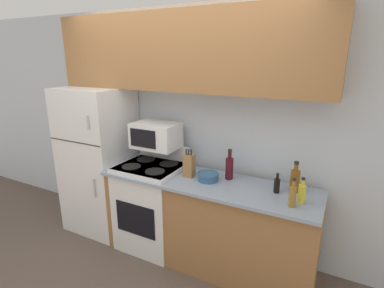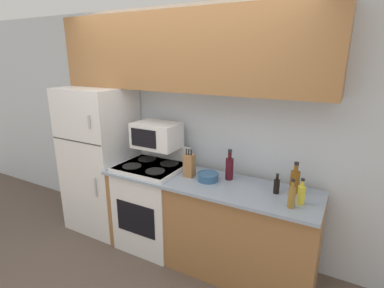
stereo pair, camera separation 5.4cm
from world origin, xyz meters
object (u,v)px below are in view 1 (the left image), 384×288
knife_block (189,165)px  bottle_cooking_spray (302,193)px  stove (152,204)px  microwave (156,135)px  refrigerator (99,160)px  bottle_soy_sauce (277,185)px  bottle_whiskey (295,180)px  bottle_wine_red (229,167)px  bottle_vinegar (293,196)px  bowl (208,176)px

knife_block → bottle_cooking_spray: size_ratio=1.30×
stove → bottle_cooking_spray: 1.61m
microwave → bottle_cooking_spray: size_ratio=2.20×
refrigerator → bottle_soy_sauce: refrigerator is taller
stove → bottle_whiskey: bearing=5.5°
refrigerator → bottle_cooking_spray: (2.31, -0.10, 0.13)m
bottle_whiskey → bottle_wine_red: bearing=179.8°
bottle_soy_sauce → bottle_vinegar: bearing=-50.6°
bottle_cooking_spray → bottle_vinegar: size_ratio=0.92×
bottle_soy_sauce → bowl: bearing=-176.6°
stove → bottle_wine_red: bearing=9.7°
bowl → bottle_soy_sauce: size_ratio=1.16×
knife_block → bottle_whiskey: 0.99m
microwave → bottle_whiskey: bearing=0.9°
stove → bowl: bearing=0.9°
bottle_soy_sauce → knife_block: bearing=-177.8°
knife_block → bottle_cooking_spray: (1.07, -0.07, -0.03)m
bottle_whiskey → microwave: bearing=-179.1°
refrigerator → bowl: 1.45m
microwave → bottle_soy_sauce: 1.33m
knife_block → bottle_wine_red: size_ratio=0.95×
bowl → bottle_wine_red: bearing=38.6°
refrigerator → bottle_cooking_spray: 2.31m
bottle_cooking_spray → stove: bearing=178.0°
bottle_soy_sauce → stove: bearing=-177.9°
refrigerator → bottle_cooking_spray: refrigerator is taller
stove → knife_block: (0.46, 0.01, 0.53)m
bottle_cooking_spray → bottle_soy_sauce: bearing=155.2°
bottle_whiskey → stove: bearing=-174.5°
knife_block → bottle_cooking_spray: 1.07m
refrigerator → bottle_whiskey: refrigerator is taller
bottle_whiskey → bottle_soy_sauce: size_ratio=1.56×
bottle_whiskey → bottle_soy_sauce: (-0.13, -0.09, -0.04)m
bottle_soy_sauce → bottle_whiskey: bearing=34.5°
bowl → knife_block: bearing=178.7°
refrigerator → bottle_whiskey: bearing=2.5°
microwave → knife_block: 0.52m
stove → bottle_wine_red: size_ratio=3.69×
bottle_cooking_spray → bottle_whiskey: bottle_whiskey is taller
bottle_wine_red → bottle_vinegar: (0.64, -0.29, -0.02)m
stove → bottle_soy_sauce: bearing=2.1°
knife_block → bottle_cooking_spray: bearing=-3.7°
refrigerator → bottle_vinegar: 2.26m
bottle_vinegar → bowl: bearing=168.6°
refrigerator → bottle_whiskey: (2.22, 0.10, 0.15)m
bottle_vinegar → knife_block: bearing=170.7°
refrigerator → stove: 0.86m
knife_block → bowl: size_ratio=1.37×
microwave → knife_block: bearing=-12.7°
microwave → knife_block: size_ratio=1.69×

